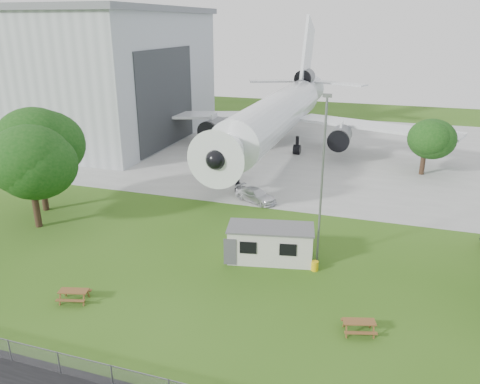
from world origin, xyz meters
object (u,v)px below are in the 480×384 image
(picnic_west, at_px, (75,301))
(site_cabin, at_px, (271,243))
(airliner, at_px, (279,112))
(hangar, at_px, (50,72))
(picnic_east, at_px, (358,333))

(picnic_west, bearing_deg, site_cabin, 26.90)
(airliner, bearing_deg, site_cabin, -77.29)
(site_cabin, relative_size, picnic_west, 3.86)
(site_cabin, height_order, picnic_west, site_cabin)
(hangar, bearing_deg, airliner, -0.22)
(airliner, bearing_deg, picnic_west, -94.88)
(site_cabin, relative_size, picnic_east, 3.86)
(hangar, distance_m, site_cabin, 53.33)
(picnic_west, xyz_separation_m, picnic_east, (17.18, 2.27, 0.00))
(hangar, height_order, picnic_east, hangar)
(airliner, height_order, picnic_east, airliner)
(hangar, bearing_deg, site_cabin, -35.60)
(picnic_east, bearing_deg, airliner, 94.47)
(hangar, distance_m, airliner, 36.21)
(picnic_west, height_order, picnic_east, same)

